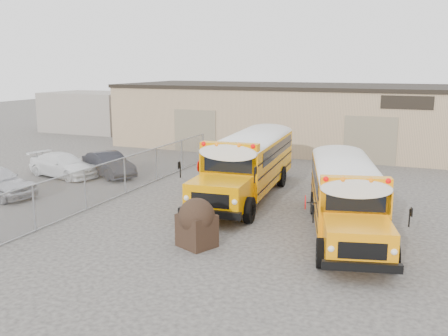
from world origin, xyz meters
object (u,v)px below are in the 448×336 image
at_px(school_bus_left, 276,141).
at_px(tarp_bundle, 197,222).
at_px(car_white, 63,165).
at_px(school_bus_right, 335,162).
at_px(car_dark, 109,164).

bearing_deg(school_bus_left, tarp_bundle, -84.95).
bearing_deg(tarp_bundle, car_white, 148.52).
xyz_separation_m(school_bus_right, car_dark, (-12.30, -0.94, -0.88)).
xyz_separation_m(tarp_bundle, car_white, (-11.56, 7.08, -0.23)).
xyz_separation_m(school_bus_right, car_white, (-14.58, -1.99, -0.90)).
height_order(car_white, car_dark, car_dark).
bearing_deg(tarp_bundle, school_bus_right, 71.58).
height_order(school_bus_left, school_bus_right, school_bus_left).
bearing_deg(school_bus_left, car_dark, -146.83).
bearing_deg(school_bus_left, school_bus_right, -45.93).
bearing_deg(car_dark, school_bus_right, -56.95).
height_order(tarp_bundle, car_dark, tarp_bundle).
height_order(school_bus_right, car_white, school_bus_right).
bearing_deg(car_dark, car_white, 143.17).
xyz_separation_m(car_white, car_dark, (2.29, 1.04, 0.02)).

